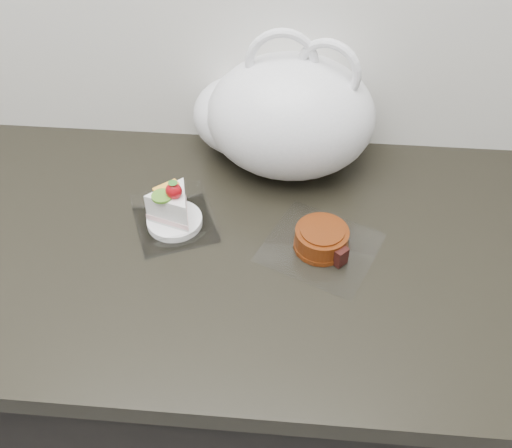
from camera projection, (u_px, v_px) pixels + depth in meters
counter at (168, 372)px, 1.31m from camera, size 2.04×0.64×0.90m
cake_tray at (174, 214)px, 1.00m from camera, size 0.17×0.17×0.10m
mooncake_wrap at (322, 241)px, 0.97m from camera, size 0.24×0.23×0.04m
plastic_bag at (280, 116)px, 1.06m from camera, size 0.37×0.28×0.29m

